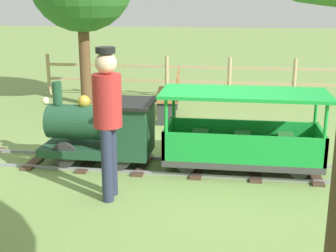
% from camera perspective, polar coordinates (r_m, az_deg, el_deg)
% --- Properties ---
extents(ground_plane, '(60.00, 60.00, 0.00)m').
position_cam_1_polar(ground_plane, '(5.92, 2.60, -5.24)').
color(ground_plane, '#75934C').
extents(track, '(0.78, 5.70, 0.04)m').
position_cam_1_polar(track, '(5.94, 0.24, -4.98)').
color(track, gray).
rests_on(track, ground_plane).
extents(locomotive, '(0.74, 1.45, 1.03)m').
position_cam_1_polar(locomotive, '(5.97, -7.87, -0.33)').
color(locomotive, '#1E472D').
rests_on(locomotive, ground_plane).
extents(passenger_car, '(0.84, 2.00, 0.97)m').
position_cam_1_polar(passenger_car, '(5.76, 9.15, -1.56)').
color(passenger_car, '#3F3F3F').
rests_on(passenger_car, ground_plane).
extents(conductor_person, '(0.30, 0.30, 1.62)m').
position_cam_1_polar(conductor_person, '(4.82, -7.45, 1.73)').
color(conductor_person, '#282D47').
rests_on(conductor_person, ground_plane).
extents(park_bench, '(1.33, 0.53, 0.82)m').
position_cam_1_polar(park_bench, '(8.36, 0.35, 3.89)').
color(park_bench, olive).
rests_on(park_bench, ground_plane).
extents(fence_section, '(0.08, 6.78, 0.90)m').
position_cam_1_polar(fence_section, '(9.97, 3.69, 6.13)').
color(fence_section, tan).
rests_on(fence_section, ground_plane).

